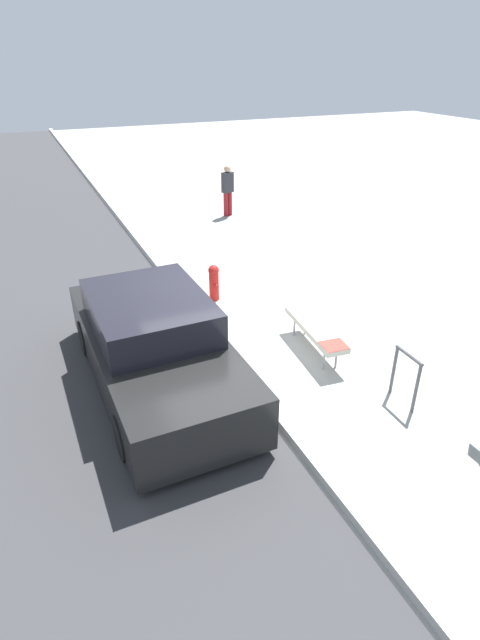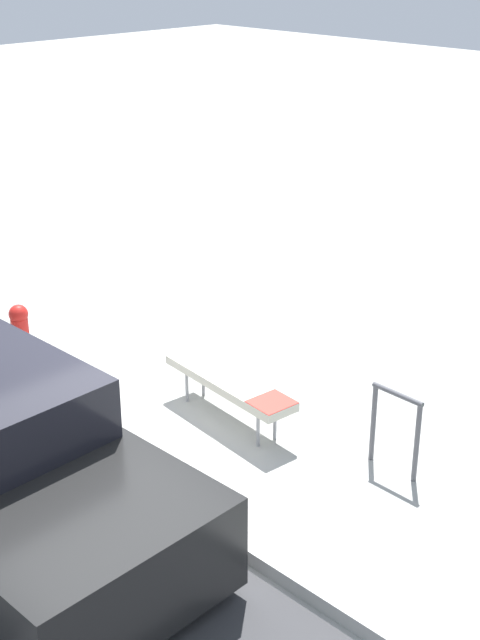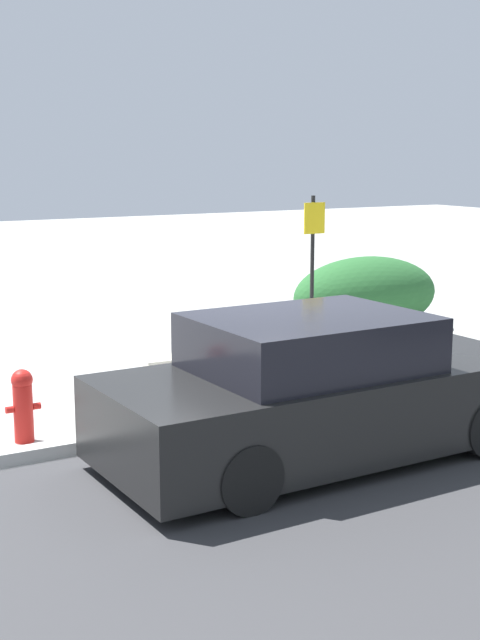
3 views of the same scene
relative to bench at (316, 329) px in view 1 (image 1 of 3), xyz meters
The scene contains 7 objects.
ground_plane 1.50m from the bench, 102.06° to the right, with size 60.00×60.00×0.00m, color #9E9E99.
curb 1.48m from the bench, 102.06° to the right, with size 60.00×0.20×0.13m.
bench is the anchor object (origin of this frame).
bike_rack 1.79m from the bench, 13.86° to the left, with size 0.55×0.06×0.83m.
fire_hydrant 2.72m from the bench, 162.17° to the right, with size 0.36×0.22×0.77m.
pedestrian 8.24m from the bench, 167.59° to the left, with size 0.28×0.39×1.54m.
parked_car_near 2.73m from the bench, 94.56° to the right, with size 4.42×1.90×1.42m.
Camera 1 is at (6.48, -2.74, 4.56)m, focal length 28.00 mm.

